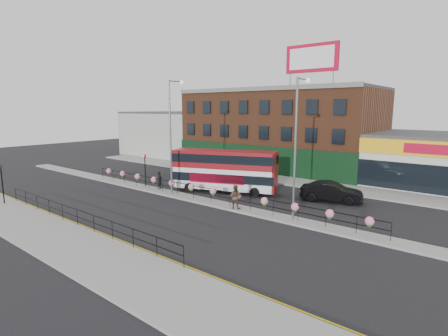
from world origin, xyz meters
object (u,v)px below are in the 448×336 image
Objects in this scene: pedestrian_a at (160,180)px; lamp_column_west at (172,127)px; double_decker_bus at (225,167)px; car at (331,192)px; pedestrian_b at (235,197)px; lamp_column_east at (297,137)px.

lamp_column_west is (2.32, -0.33, 5.16)m from pedestrian_a.
double_decker_bus is 1.85× the size of car.
car is 8.67m from pedestrian_b.
pedestrian_b is (4.40, -4.26, -1.34)m from double_decker_bus.
double_decker_bus is at bearing 90.92° from car.
pedestrian_b is (-4.84, -7.19, 0.25)m from car.
pedestrian_a reaches higher than car.
double_decker_bus reaches higher than pedestrian_a.
car is 15.89m from pedestrian_a.
car is at bearing -141.80° from pedestrian_b.
car is at bearing 89.44° from lamp_column_east.
pedestrian_b is (9.71, -0.78, 0.06)m from pedestrian_a.
lamp_column_east is (4.77, 0.69, 4.86)m from pedestrian_b.
double_decker_bus is at bearing 51.96° from lamp_column_west.
lamp_column_east is (14.48, -0.10, 4.92)m from pedestrian_a.
lamp_column_west is at bearing -122.07° from pedestrian_a.
double_decker_bus is at bearing -61.93° from pedestrian_b.
lamp_column_east reaches higher than double_decker_bus.
pedestrian_b is at bearing -171.81° from lamp_column_east.
double_decker_bus is at bearing -80.70° from pedestrian_a.
lamp_column_east is at bearing 162.79° from car.
car is 0.53× the size of lamp_column_west.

